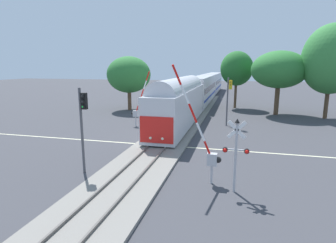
{
  "coord_description": "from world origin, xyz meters",
  "views": [
    {
      "loc": [
        6.03,
        -21.71,
        6.64
      ],
      "look_at": [
        0.44,
        0.58,
        2.0
      ],
      "focal_mm": 29.2,
      "sensor_mm": 36.0,
      "label": 1
    }
  ],
  "objects_px": {
    "crossing_gate_near": "(208,148)",
    "elm_centre_background": "(237,69)",
    "traffic_signal_median": "(83,117)",
    "traffic_signal_far_side": "(229,94)",
    "crossing_gate_far": "(137,109)",
    "oak_far_right": "(279,70)",
    "oak_behind_train": "(129,75)",
    "crossing_signal_mast": "(236,148)",
    "maple_right_background": "(331,59)",
    "commuter_train": "(203,88)"
  },
  "relations": [
    {
      "from": "crossing_gate_near",
      "to": "traffic_signal_far_side",
      "type": "bearing_deg",
      "value": 87.78
    },
    {
      "from": "crossing_gate_far",
      "to": "crossing_gate_near",
      "type": "bearing_deg",
      "value": -55.42
    },
    {
      "from": "commuter_train",
      "to": "oak_behind_train",
      "type": "height_order",
      "value": "oak_behind_train"
    },
    {
      "from": "commuter_train",
      "to": "traffic_signal_median",
      "type": "xyz_separation_m",
      "value": [
        -3.04,
        -35.25,
        0.88
      ]
    },
    {
      "from": "traffic_signal_median",
      "to": "oak_behind_train",
      "type": "relative_size",
      "value": 0.66
    },
    {
      "from": "crossing_gate_near",
      "to": "maple_right_background",
      "type": "bearing_deg",
      "value": 61.9
    },
    {
      "from": "traffic_signal_median",
      "to": "oak_far_right",
      "type": "distance_m",
      "value": 29.73
    },
    {
      "from": "crossing_signal_mast",
      "to": "traffic_signal_far_side",
      "type": "distance_m",
      "value": 17.06
    },
    {
      "from": "crossing_signal_mast",
      "to": "traffic_signal_median",
      "type": "distance_m",
      "value": 9.27
    },
    {
      "from": "crossing_gate_near",
      "to": "traffic_signal_median",
      "type": "distance_m",
      "value": 7.77
    },
    {
      "from": "crossing_gate_far",
      "to": "crossing_signal_mast",
      "type": "bearing_deg",
      "value": -52.81
    },
    {
      "from": "traffic_signal_far_side",
      "to": "oak_far_right",
      "type": "distance_m",
      "value": 11.54
    },
    {
      "from": "commuter_train",
      "to": "maple_right_background",
      "type": "distance_m",
      "value": 21.13
    },
    {
      "from": "commuter_train",
      "to": "crossing_gate_far",
      "type": "bearing_deg",
      "value": -102.36
    },
    {
      "from": "crossing_signal_mast",
      "to": "elm_centre_background",
      "type": "relative_size",
      "value": 0.45
    },
    {
      "from": "crossing_gate_near",
      "to": "traffic_signal_far_side",
      "type": "relative_size",
      "value": 1.24
    },
    {
      "from": "crossing_gate_far",
      "to": "maple_right_background",
      "type": "height_order",
      "value": "maple_right_background"
    },
    {
      "from": "crossing_signal_mast",
      "to": "maple_right_background",
      "type": "bearing_deg",
      "value": 65.61
    },
    {
      "from": "traffic_signal_median",
      "to": "traffic_signal_far_side",
      "type": "bearing_deg",
      "value": 63.38
    },
    {
      "from": "crossing_gate_near",
      "to": "maple_right_background",
      "type": "xyz_separation_m",
      "value": [
        12.76,
        23.89,
        5.4
      ]
    },
    {
      "from": "crossing_gate_far",
      "to": "traffic_signal_median",
      "type": "bearing_deg",
      "value": -83.1
    },
    {
      "from": "crossing_signal_mast",
      "to": "crossing_gate_far",
      "type": "distance_m",
      "value": 17.95
    },
    {
      "from": "crossing_gate_near",
      "to": "oak_behind_train",
      "type": "bearing_deg",
      "value": 120.81
    },
    {
      "from": "crossing_gate_near",
      "to": "maple_right_background",
      "type": "height_order",
      "value": "maple_right_background"
    },
    {
      "from": "crossing_gate_near",
      "to": "traffic_signal_median",
      "type": "bearing_deg",
      "value": -177.8
    },
    {
      "from": "traffic_signal_far_side",
      "to": "oak_far_right",
      "type": "height_order",
      "value": "oak_far_right"
    },
    {
      "from": "commuter_train",
      "to": "maple_right_background",
      "type": "relative_size",
      "value": 5.33
    },
    {
      "from": "commuter_train",
      "to": "traffic_signal_far_side",
      "type": "relative_size",
      "value": 11.65
    },
    {
      "from": "elm_centre_background",
      "to": "commuter_train",
      "type": "bearing_deg",
      "value": 142.72
    },
    {
      "from": "commuter_train",
      "to": "crossing_signal_mast",
      "type": "distance_m",
      "value": 36.3
    },
    {
      "from": "maple_right_background",
      "to": "traffic_signal_median",
      "type": "bearing_deg",
      "value": -130.13
    },
    {
      "from": "crossing_gate_far",
      "to": "maple_right_background",
      "type": "relative_size",
      "value": 0.52
    },
    {
      "from": "crossing_signal_mast",
      "to": "maple_right_background",
      "type": "height_order",
      "value": "maple_right_background"
    },
    {
      "from": "oak_behind_train",
      "to": "crossing_signal_mast",
      "type": "bearing_deg",
      "value": -57.43
    },
    {
      "from": "commuter_train",
      "to": "elm_centre_background",
      "type": "xyz_separation_m",
      "value": [
        5.88,
        -4.48,
        3.56
      ]
    },
    {
      "from": "commuter_train",
      "to": "crossing_gate_far",
      "type": "height_order",
      "value": "crossing_gate_far"
    },
    {
      "from": "commuter_train",
      "to": "crossing_gate_near",
      "type": "height_order",
      "value": "crossing_gate_near"
    },
    {
      "from": "crossing_signal_mast",
      "to": "traffic_signal_median",
      "type": "relative_size",
      "value": 0.75
    },
    {
      "from": "crossing_gate_far",
      "to": "oak_far_right",
      "type": "bearing_deg",
      "value": 36.47
    },
    {
      "from": "crossing_signal_mast",
      "to": "commuter_train",
      "type": "bearing_deg",
      "value": 99.74
    },
    {
      "from": "crossing_gate_near",
      "to": "crossing_gate_far",
      "type": "distance_m",
      "value": 16.37
    },
    {
      "from": "crossing_gate_near",
      "to": "elm_centre_background",
      "type": "height_order",
      "value": "elm_centre_background"
    },
    {
      "from": "crossing_signal_mast",
      "to": "traffic_signal_far_side",
      "type": "height_order",
      "value": "traffic_signal_far_side"
    },
    {
      "from": "crossing_gate_near",
      "to": "maple_right_background",
      "type": "relative_size",
      "value": 0.57
    },
    {
      "from": "crossing_signal_mast",
      "to": "oak_behind_train",
      "type": "height_order",
      "value": "oak_behind_train"
    },
    {
      "from": "crossing_gate_near",
      "to": "crossing_signal_mast",
      "type": "relative_size",
      "value": 1.68
    },
    {
      "from": "commuter_train",
      "to": "oak_behind_train",
      "type": "xyz_separation_m",
      "value": [
        -10.03,
        -10.45,
        2.66
      ]
    },
    {
      "from": "crossing_gate_far",
      "to": "oak_behind_train",
      "type": "distance_m",
      "value": 12.72
    },
    {
      "from": "commuter_train",
      "to": "traffic_signal_far_side",
      "type": "height_order",
      "value": "commuter_train"
    },
    {
      "from": "traffic_signal_far_side",
      "to": "elm_centre_background",
      "type": "xyz_separation_m",
      "value": [
        0.67,
        14.31,
        2.65
      ]
    }
  ]
}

